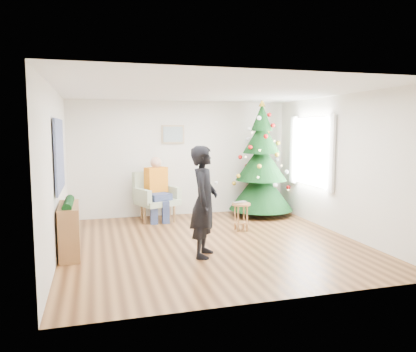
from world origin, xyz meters
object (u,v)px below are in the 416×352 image
object	(u,v)px
console	(69,230)
stool	(241,217)
standing_man	(204,202)
christmas_tree	(261,164)
armchair	(156,202)

from	to	relation	value
console	stool	bearing A→B (deg)	11.21
stool	console	bearing A→B (deg)	-166.95
standing_man	console	bearing A→B (deg)	98.08
christmas_tree	armchair	xyz separation A→B (m)	(-2.40, 0.14, -0.79)
stool	armchair	xyz separation A→B (m)	(-1.45, 1.40, 0.11)
armchair	console	world-z (taller)	armchair
armchair	christmas_tree	bearing A→B (deg)	-26.17
stool	standing_man	xyz separation A→B (m)	(-1.10, -1.33, 0.58)
stool	console	world-z (taller)	console
christmas_tree	console	world-z (taller)	christmas_tree
armchair	console	bearing A→B (deg)	-150.97
christmas_tree	stool	distance (m)	1.82
christmas_tree	console	xyz separation A→B (m)	(-4.06, -1.98, -0.78)
console	armchair	bearing A→B (deg)	50.04
christmas_tree	standing_man	distance (m)	3.32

